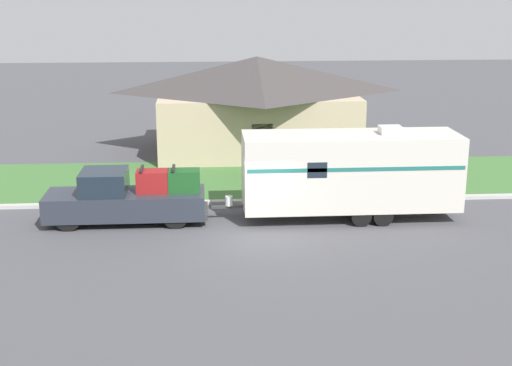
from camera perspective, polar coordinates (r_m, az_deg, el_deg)
name	(u,v)px	position (r m, az deg, el deg)	size (l,w,h in m)	color
ground_plane	(257,235)	(24.94, 0.06, -4.14)	(120.00, 120.00, 0.00)	#47474C
curb_strip	(250,202)	(28.47, -0.49, -1.49)	(80.00, 0.30, 0.14)	#ADADA8
lawn_strip	(245,179)	(31.99, -0.90, 0.31)	(80.00, 7.00, 0.03)	#3D6B33
house_across_street	(257,103)	(37.19, 0.07, 6.45)	(10.76, 7.61, 4.93)	tan
pickup_truck	(127,198)	(26.38, -10.31, -1.23)	(5.87, 1.93, 2.06)	black
travel_trailer	(351,171)	(26.51, 7.57, 0.99)	(9.12, 2.40, 3.45)	black
mailbox	(358,171)	(29.65, 8.17, 1.00)	(0.48, 0.20, 1.36)	brown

